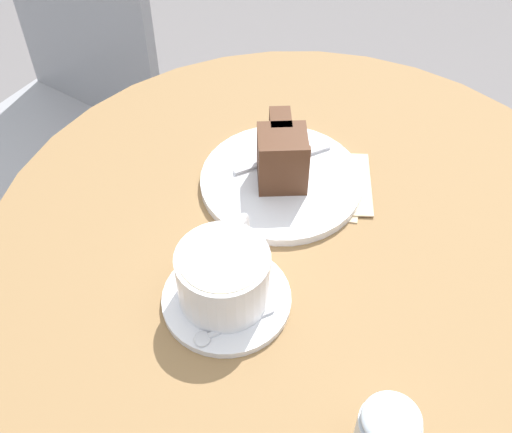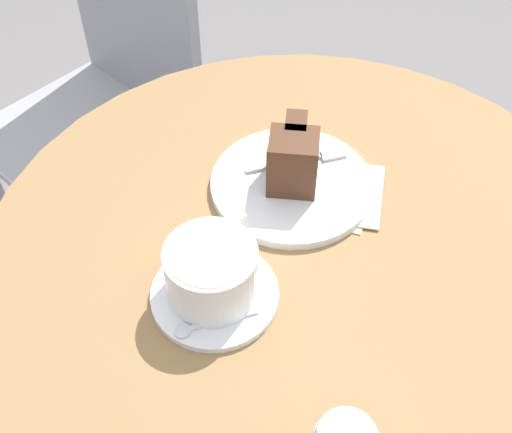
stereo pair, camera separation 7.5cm
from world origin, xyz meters
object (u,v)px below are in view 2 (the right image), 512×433
object	(u,v)px
coffee_cup	(212,270)
cafe_chair	(110,78)
cake_slice	(293,159)
saucer	(215,295)
teaspoon	(205,325)
cake_plate	(292,184)
fork	(308,158)
napkin	(330,190)

from	to	relation	value
coffee_cup	cafe_chair	size ratio (longest dim) A/B	0.15
cake_slice	cafe_chair	distance (m)	0.67
saucer	cafe_chair	xyz separation A→B (m)	(0.51, 0.53, -0.20)
cake_slice	teaspoon	bearing A→B (deg)	-179.40
saucer	cake_plate	size ratio (longest dim) A/B	0.68
cafe_chair	cake_slice	bearing A→B (deg)	-13.22
cake_plate	fork	xyz separation A→B (m)	(0.05, -0.00, 0.01)
teaspoon	napkin	distance (m)	0.26
cake_slice	napkin	world-z (taller)	cake_slice
teaspoon	cake_slice	distance (m)	0.25
cake_slice	saucer	bearing A→B (deg)	177.52
coffee_cup	cafe_chair	distance (m)	0.77
fork	coffee_cup	bearing A→B (deg)	-135.62
teaspoon	fork	distance (m)	0.29
teaspoon	cake_plate	size ratio (longest dim) A/B	0.34
saucer	coffee_cup	xyz separation A→B (m)	(0.00, 0.00, 0.04)
teaspoon	cake_slice	world-z (taller)	cake_slice
cake_slice	napkin	bearing A→B (deg)	-76.32
coffee_cup	napkin	size ratio (longest dim) A/B	0.90
saucer	teaspoon	bearing A→B (deg)	-165.23
teaspoon	saucer	bearing A→B (deg)	-117.47
cake_plate	cake_slice	bearing A→B (deg)	18.29
teaspoon	napkin	size ratio (longest dim) A/B	0.47
teaspoon	cafe_chair	world-z (taller)	cafe_chair
teaspoon	cafe_chair	size ratio (longest dim) A/B	0.08
teaspoon	fork	world-z (taller)	fork
coffee_cup	cafe_chair	bearing A→B (deg)	45.91
fork	napkin	distance (m)	0.06
teaspoon	fork	xyz separation A→B (m)	(0.29, -0.00, 0.00)
cake_plate	cafe_chair	size ratio (longest dim) A/B	0.23
saucer	fork	xyz separation A→B (m)	(0.24, -0.01, 0.01)
coffee_cup	cake_plate	size ratio (longest dim) A/B	0.65
cake_slice	fork	xyz separation A→B (m)	(0.04, -0.01, -0.03)
cake_plate	napkin	size ratio (longest dim) A/B	1.39
cake_slice	cafe_chair	world-z (taller)	cafe_chair
teaspoon	cake_slice	size ratio (longest dim) A/B	0.70
napkin	cafe_chair	xyz separation A→B (m)	(0.30, 0.58, -0.20)
coffee_cup	saucer	bearing A→B (deg)	-144.54
fork	cafe_chair	bearing A→B (deg)	111.95
teaspoon	cafe_chair	distance (m)	0.80
saucer	cake_slice	xyz separation A→B (m)	(0.20, -0.01, 0.04)
coffee_cup	fork	xyz separation A→B (m)	(0.24, -0.02, -0.03)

